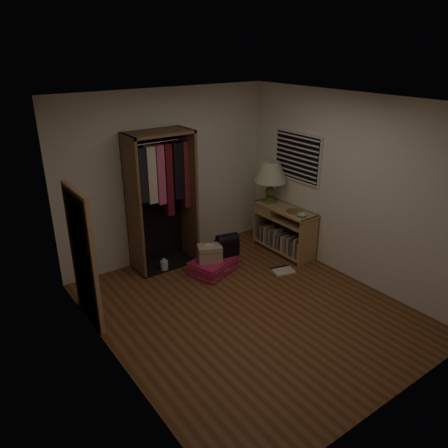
{
  "coord_description": "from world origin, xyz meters",
  "views": [
    {
      "loc": [
        -3.04,
        -3.67,
        3.19
      ],
      "look_at": [
        0.3,
        0.95,
        0.8
      ],
      "focal_mm": 35.0,
      "sensor_mm": 36.0,
      "label": 1
    }
  ],
  "objects_px": {
    "floor_mirror": "(83,257)",
    "train_case": "(210,253)",
    "table_lamp": "(271,172)",
    "open_wardrobe": "(162,189)",
    "white_jug": "(164,265)",
    "pink_suitcase": "(214,265)",
    "black_bag": "(227,244)",
    "console_bookshelf": "(282,228)"
  },
  "relations": [
    {
      "from": "open_wardrobe",
      "to": "black_bag",
      "type": "relative_size",
      "value": 5.89
    },
    {
      "from": "open_wardrobe",
      "to": "pink_suitcase",
      "type": "relative_size",
      "value": 2.53
    },
    {
      "from": "pink_suitcase",
      "to": "table_lamp",
      "type": "relative_size",
      "value": 1.19
    },
    {
      "from": "open_wardrobe",
      "to": "train_case",
      "type": "relative_size",
      "value": 4.92
    },
    {
      "from": "pink_suitcase",
      "to": "table_lamp",
      "type": "xyz_separation_m",
      "value": [
        1.33,
        0.29,
        1.14
      ]
    },
    {
      "from": "pink_suitcase",
      "to": "white_jug",
      "type": "relative_size",
      "value": 4.11
    },
    {
      "from": "open_wardrobe",
      "to": "table_lamp",
      "type": "xyz_separation_m",
      "value": [
        1.77,
        -0.39,
        0.04
      ]
    },
    {
      "from": "train_case",
      "to": "black_bag",
      "type": "distance_m",
      "value": 0.33
    },
    {
      "from": "table_lamp",
      "to": "white_jug",
      "type": "xyz_separation_m",
      "value": [
        -1.91,
        0.18,
        -1.16
      ]
    },
    {
      "from": "floor_mirror",
      "to": "black_bag",
      "type": "xyz_separation_m",
      "value": [
        2.17,
        0.09,
        -0.47
      ]
    },
    {
      "from": "floor_mirror",
      "to": "table_lamp",
      "type": "bearing_deg",
      "value": 6.68
    },
    {
      "from": "floor_mirror",
      "to": "white_jug",
      "type": "xyz_separation_m",
      "value": [
        1.33,
        0.56,
        -0.77
      ]
    },
    {
      "from": "black_bag",
      "to": "white_jug",
      "type": "bearing_deg",
      "value": 162.99
    },
    {
      "from": "black_bag",
      "to": "white_jug",
      "type": "xyz_separation_m",
      "value": [
        -0.84,
        0.46,
        -0.3
      ]
    },
    {
      "from": "floor_mirror",
      "to": "table_lamp",
      "type": "xyz_separation_m",
      "value": [
        3.24,
        0.38,
        0.4
      ]
    },
    {
      "from": "pink_suitcase",
      "to": "black_bag",
      "type": "distance_m",
      "value": 0.38
    },
    {
      "from": "pink_suitcase",
      "to": "white_jug",
      "type": "xyz_separation_m",
      "value": [
        -0.58,
        0.47,
        -0.02
      ]
    },
    {
      "from": "floor_mirror",
      "to": "black_bag",
      "type": "height_order",
      "value": "floor_mirror"
    },
    {
      "from": "floor_mirror",
      "to": "white_jug",
      "type": "bearing_deg",
      "value": 22.64
    },
    {
      "from": "pink_suitcase",
      "to": "white_jug",
      "type": "distance_m",
      "value": 0.74
    },
    {
      "from": "train_case",
      "to": "table_lamp",
      "type": "relative_size",
      "value": 0.61
    },
    {
      "from": "floor_mirror",
      "to": "train_case",
      "type": "distance_m",
      "value": 1.92
    },
    {
      "from": "floor_mirror",
      "to": "train_case",
      "type": "xyz_separation_m",
      "value": [
        1.85,
        0.09,
        -0.52
      ]
    },
    {
      "from": "console_bookshelf",
      "to": "black_bag",
      "type": "bearing_deg",
      "value": 177.29
    },
    {
      "from": "floor_mirror",
      "to": "white_jug",
      "type": "relative_size",
      "value": 8.63
    },
    {
      "from": "open_wardrobe",
      "to": "table_lamp",
      "type": "height_order",
      "value": "open_wardrobe"
    },
    {
      "from": "open_wardrobe",
      "to": "pink_suitcase",
      "type": "height_order",
      "value": "open_wardrobe"
    },
    {
      "from": "train_case",
      "to": "table_lamp",
      "type": "height_order",
      "value": "table_lamp"
    },
    {
      "from": "floor_mirror",
      "to": "table_lamp",
      "type": "height_order",
      "value": "floor_mirror"
    },
    {
      "from": "open_wardrobe",
      "to": "pink_suitcase",
      "type": "xyz_separation_m",
      "value": [
        0.43,
        -0.68,
        -1.1
      ]
    },
    {
      "from": "table_lamp",
      "to": "white_jug",
      "type": "distance_m",
      "value": 2.24
    },
    {
      "from": "console_bookshelf",
      "to": "open_wardrobe",
      "type": "xyz_separation_m",
      "value": [
        -1.76,
        0.73,
        0.82
      ]
    },
    {
      "from": "floor_mirror",
      "to": "white_jug",
      "type": "height_order",
      "value": "floor_mirror"
    },
    {
      "from": "open_wardrobe",
      "to": "black_bag",
      "type": "height_order",
      "value": "open_wardrobe"
    },
    {
      "from": "open_wardrobe",
      "to": "white_jug",
      "type": "relative_size",
      "value": 10.4
    },
    {
      "from": "black_bag",
      "to": "table_lamp",
      "type": "height_order",
      "value": "table_lamp"
    },
    {
      "from": "black_bag",
      "to": "console_bookshelf",
      "type": "bearing_deg",
      "value": 9.29
    },
    {
      "from": "floor_mirror",
      "to": "pink_suitcase",
      "type": "relative_size",
      "value": 2.1
    },
    {
      "from": "black_bag",
      "to": "white_jug",
      "type": "relative_size",
      "value": 1.76
    },
    {
      "from": "floor_mirror",
      "to": "white_jug",
      "type": "distance_m",
      "value": 1.63
    },
    {
      "from": "floor_mirror",
      "to": "black_bag",
      "type": "bearing_deg",
      "value": 2.43
    },
    {
      "from": "console_bookshelf",
      "to": "table_lamp",
      "type": "height_order",
      "value": "table_lamp"
    }
  ]
}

